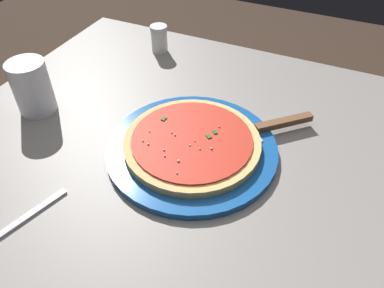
{
  "coord_description": "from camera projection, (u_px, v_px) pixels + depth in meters",
  "views": [
    {
      "loc": [
        0.26,
        -0.53,
        1.24
      ],
      "look_at": [
        0.03,
        -0.03,
        0.74
      ],
      "focal_mm": 35.12,
      "sensor_mm": 36.0,
      "label": 1
    }
  ],
  "objects": [
    {
      "name": "restaurant_table",
      "position": [
        184.0,
        180.0,
        0.87
      ],
      "size": [
        0.99,
        0.85,
        0.72
      ],
      "color": "black",
      "rests_on": "ground_plane"
    },
    {
      "name": "serving_plate",
      "position": [
        192.0,
        149.0,
        0.75
      ],
      "size": [
        0.34,
        0.34,
        0.01
      ],
      "primitive_type": "cylinder",
      "color": "#195199",
      "rests_on": "restaurant_table"
    },
    {
      "name": "pizza",
      "position": [
        192.0,
        142.0,
        0.74
      ],
      "size": [
        0.27,
        0.27,
        0.02
      ],
      "color": "#DBB26B",
      "rests_on": "serving_plate"
    },
    {
      "name": "pizza_server",
      "position": [
        266.0,
        127.0,
        0.78
      ],
      "size": [
        0.19,
        0.18,
        0.01
      ],
      "color": "silver",
      "rests_on": "serving_plate"
    },
    {
      "name": "cup_tall_drink",
      "position": [
        32.0,
        87.0,
        0.81
      ],
      "size": [
        0.08,
        0.08,
        0.12
      ],
      "primitive_type": "cylinder",
      "color": "silver",
      "rests_on": "restaurant_table"
    },
    {
      "name": "fork",
      "position": [
        11.0,
        228.0,
        0.61
      ],
      "size": [
        0.07,
        0.18,
        0.0
      ],
      "color": "silver",
      "rests_on": "restaurant_table"
    },
    {
      "name": "parmesan_shaker",
      "position": [
        159.0,
        39.0,
        1.03
      ],
      "size": [
        0.05,
        0.05,
        0.07
      ],
      "color": "silver",
      "rests_on": "restaurant_table"
    }
  ]
}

